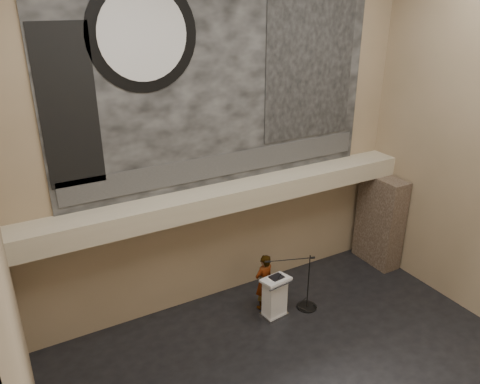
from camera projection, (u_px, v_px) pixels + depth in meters
wall_back at (224, 140)px, 11.08m from camera, size 10.00×0.02×8.50m
wall_left at (8, 282)px, 5.63m from camera, size 0.02×8.00×8.50m
soffit at (232, 196)px, 11.27m from camera, size 10.00×0.80×0.50m
sprinkler_left at (171, 222)px, 10.62m from camera, size 0.04×0.04×0.06m
sprinkler_right at (297, 192)px, 12.20m from camera, size 0.04×0.04×0.06m
banner at (223, 78)px, 10.49m from camera, size 8.00×0.05×5.00m
banner_text_strip at (225, 164)px, 11.26m from camera, size 7.76×0.02×0.55m
banner_clock_rim at (143, 35)px, 9.26m from camera, size 2.30×0.02×2.30m
banner_clock_face at (143, 35)px, 9.24m from camera, size 1.84×0.02×1.84m
banner_building_print at (311, 66)px, 11.50m from camera, size 2.60×0.02×3.60m
banner_brick_print at (69, 108)px, 9.05m from camera, size 1.10×0.02×3.20m
stone_pier at (380, 220)px, 13.63m from camera, size 0.60×1.40×2.70m
lectern at (275, 297)px, 11.52m from camera, size 0.72×0.56×1.13m
binder at (277, 277)px, 11.32m from camera, size 0.36×0.30×0.04m
papers at (273, 280)px, 11.25m from camera, size 0.23×0.32×0.00m
speaker_person at (264, 282)px, 11.76m from camera, size 0.61×0.46×1.53m
mic_stand at (306, 300)px, 11.96m from camera, size 1.32×0.65×1.54m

